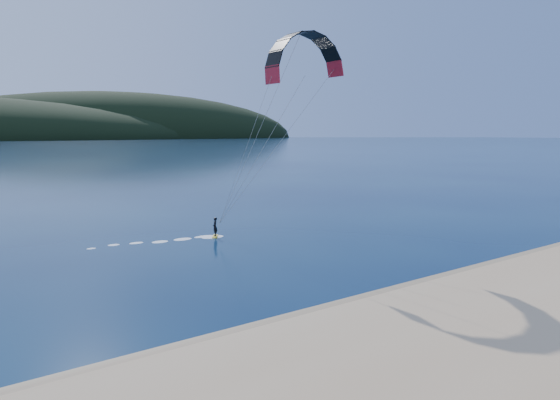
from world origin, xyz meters
TOP-DOWN VIEW (x-y plane):
  - ground at (0.00, 0.00)m, footprint 1800.00×1800.00m
  - wet_sand at (0.00, 4.50)m, footprint 220.00×2.50m
  - kitesurfer_near at (11.55, 20.01)m, footprint 20.36×7.54m

SIDE VIEW (x-z plane):
  - ground at x=0.00m, z-range 0.00..0.00m
  - wet_sand at x=0.00m, z-range 0.00..0.10m
  - kitesurfer_near at x=11.55m, z-range 5.00..20.83m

